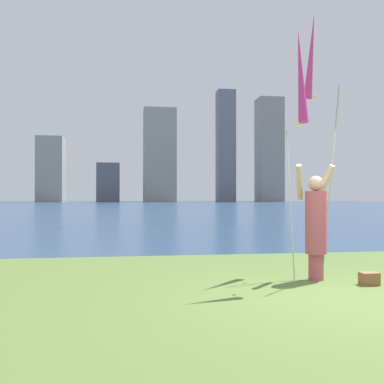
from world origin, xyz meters
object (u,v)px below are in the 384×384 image
kite_flag_left (300,80)px  kite_flag_right (312,62)px  person (316,223)px  bag (369,279)px

kite_flag_left → kite_flag_right: bearing=59.5°
person → kite_flag_left: size_ratio=0.47×
person → kite_flag_left: bearing=-142.3°
bag → kite_flag_right: bearing=100.6°
kite_flag_left → bag: kite_flag_left is taller
kite_flag_left → person: bearing=34.1°
kite_flag_left → bag: size_ratio=14.89×
person → kite_flag_right: kite_flag_right is taller
kite_flag_left → kite_flag_right: kite_flag_right is taller
kite_flag_left → kite_flag_right: (0.71, 1.21, 0.67)m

